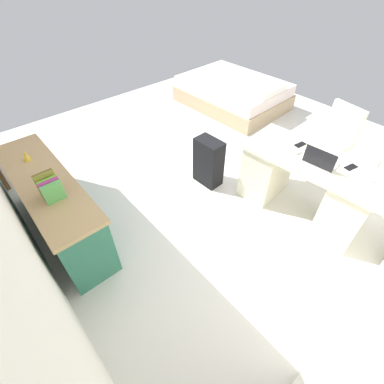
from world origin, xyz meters
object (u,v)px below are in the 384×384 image
(office_chair, at_px, (329,145))
(desk, at_px, (304,184))
(laptop, at_px, (320,161))
(credenza, at_px, (55,206))
(cell_phone_near_laptop, at_px, (351,167))
(figurine_small, at_px, (26,156))
(desk_lamp, at_px, (377,159))
(suitcase_black, at_px, (208,162))
(bed, at_px, (233,93))
(computer_mouse, at_px, (298,152))
(cell_phone_by_mouse, at_px, (300,145))

(office_chair, bearing_deg, desk, 103.25)
(laptop, bearing_deg, credenza, 53.51)
(office_chair, xyz_separation_m, cell_phone_near_laptop, (-0.54, 0.78, 0.34))
(laptop, height_order, figurine_small, laptop)
(desk, relative_size, desk_lamp, 4.33)
(laptop, relative_size, figurine_small, 2.99)
(suitcase_black, xyz_separation_m, cell_phone_near_laptop, (-1.41, -0.61, 0.44))
(suitcase_black, bearing_deg, office_chair, -124.47)
(bed, xyz_separation_m, desk_lamp, (-2.95, 1.42, 0.77))
(cell_phone_near_laptop, xyz_separation_m, figurine_small, (2.28, 2.41, 0.04))
(office_chair, distance_m, laptop, 1.09)
(credenza, bearing_deg, computer_mouse, -121.63)
(desk, xyz_separation_m, suitcase_black, (1.09, 0.47, -0.07))
(desk_lamp, bearing_deg, desk, 5.76)
(computer_mouse, bearing_deg, office_chair, -92.93)
(bed, height_order, cell_phone_near_laptop, cell_phone_near_laptop)
(office_chair, bearing_deg, cell_phone_near_laptop, 124.79)
(desk, bearing_deg, laptop, 146.63)
(suitcase_black, distance_m, cell_phone_near_laptop, 1.60)
(office_chair, relative_size, credenza, 0.52)
(figurine_small, bearing_deg, desk_lamp, -136.73)
(bed, distance_m, cell_phone_by_mouse, 2.63)
(desk, relative_size, office_chair, 1.59)
(credenza, relative_size, desk_lamp, 5.22)
(suitcase_black, bearing_deg, bed, -57.37)
(office_chair, height_order, figurine_small, office_chair)
(desk, height_order, office_chair, office_chair)
(cell_phone_by_mouse, bearing_deg, desk_lamp, -177.33)
(office_chair, relative_size, bed, 0.48)
(cell_phone_near_laptop, xyz_separation_m, desk_lamp, (-0.18, 0.09, 0.25))
(computer_mouse, distance_m, figurine_small, 2.85)
(laptop, xyz_separation_m, computer_mouse, (0.26, -0.02, -0.03))
(suitcase_black, distance_m, laptop, 1.33)
(desk, distance_m, figurine_small, 3.02)
(desk, xyz_separation_m, cell_phone_near_laptop, (-0.32, -0.14, 0.37))
(desk, relative_size, bed, 0.77)
(bed, bearing_deg, figurine_small, 97.43)
(bed, bearing_deg, suitcase_black, 124.93)
(suitcase_black, bearing_deg, desk, -159.12)
(cell_phone_by_mouse, bearing_deg, cell_phone_near_laptop, -169.59)
(computer_mouse, bearing_deg, laptop, 170.98)
(bed, height_order, desk_lamp, desk_lamp)
(office_chair, relative_size, cell_phone_by_mouse, 6.91)
(credenza, bearing_deg, suitcase_black, -104.29)
(suitcase_black, xyz_separation_m, figurine_small, (0.87, 1.80, 0.48))
(desk_lamp, bearing_deg, cell_phone_near_laptop, -26.40)
(bed, xyz_separation_m, computer_mouse, (-2.26, 1.51, 0.53))
(cell_phone_by_mouse, relative_size, figurine_small, 1.24)
(office_chair, bearing_deg, suitcase_black, 57.83)
(desk, distance_m, credenza, 2.74)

